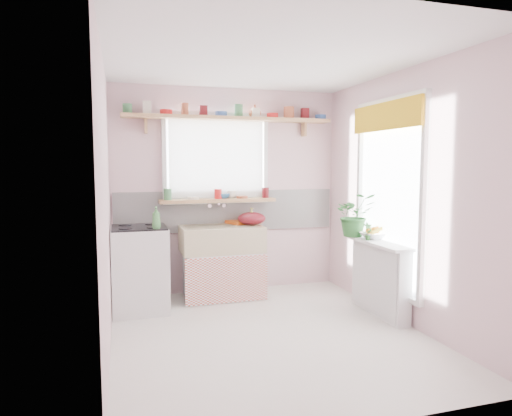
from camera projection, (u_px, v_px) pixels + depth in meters
name	position (u px, v px, depth m)	size (l,w,h in m)	color
room	(300.00, 183.00, 5.12)	(3.20, 3.20, 3.20)	silver
sink_unit	(222.00, 261.00, 5.39)	(0.95, 0.65, 1.11)	white
cooker	(140.00, 269.00, 4.89)	(0.58, 0.58, 0.93)	white
radiator_ledge	(380.00, 277.00, 4.77)	(0.22, 0.95, 0.78)	white
windowsill	(218.00, 200.00, 5.50)	(1.40, 0.22, 0.04)	tan
pine_shelf	(230.00, 119.00, 5.44)	(2.52, 0.24, 0.04)	tan
shelf_crockery	(226.00, 112.00, 5.42)	(2.47, 0.11, 0.12)	#3F7F4C
sill_crockery	(218.00, 194.00, 5.50)	(1.35, 0.11, 0.12)	#3F7F4C
dish_tray	(243.00, 222.00, 5.62)	(0.37, 0.28, 0.04)	orange
colander	(252.00, 218.00, 5.48)	(0.34, 0.34, 0.15)	maroon
jade_plant	(355.00, 215.00, 5.06)	(0.44, 0.38, 0.48)	#29682D
fruit_bowl	(374.00, 236.00, 4.91)	(0.28, 0.28, 0.07)	white
herb_pot	(368.00, 231.00, 4.81)	(0.10, 0.07, 0.19)	#2A6327
soap_bottle_sink	(252.00, 216.00, 5.48)	(0.09, 0.09, 0.21)	#D0D960
sill_cup	(231.00, 194.00, 5.60)	(0.12, 0.12, 0.09)	#EFE8CF
sill_bowl	(222.00, 196.00, 5.57)	(0.20, 0.20, 0.06)	#2F6599
shelf_vase	(255.00, 111.00, 5.59)	(0.16, 0.16, 0.16)	#AE5635
cooker_bottle	(156.00, 218.00, 4.67)	(0.09, 0.09, 0.23)	#438745
fruit	(374.00, 230.00, 4.91)	(0.20, 0.14, 0.10)	orange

